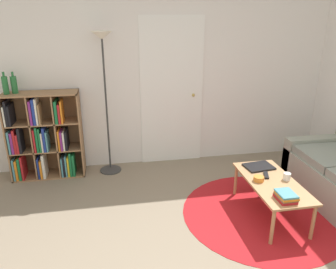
% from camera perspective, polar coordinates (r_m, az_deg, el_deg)
% --- Properties ---
extents(wall_back, '(7.69, 0.11, 2.60)m').
position_cam_1_polar(wall_back, '(4.56, -0.62, 10.55)').
color(wall_back, silver).
rests_on(wall_back, ground_plane).
extents(rug, '(1.72, 1.72, 0.01)m').
position_cam_1_polar(rug, '(3.83, 15.93, -13.04)').
color(rug, '#B2191E').
rests_on(rug, ground_plane).
extents(bookshelf, '(0.92, 0.34, 1.14)m').
position_cam_1_polar(bookshelf, '(4.58, -20.88, -0.53)').
color(bookshelf, '#936B47').
rests_on(bookshelf, ground_plane).
extents(floor_lamp, '(0.29, 0.29, 1.87)m').
position_cam_1_polar(floor_lamp, '(4.24, -11.16, 11.92)').
color(floor_lamp, '#333333').
rests_on(floor_lamp, ground_plane).
extents(coffee_table, '(0.50, 1.01, 0.40)m').
position_cam_1_polar(coffee_table, '(3.67, 17.64, -8.35)').
color(coffee_table, '#AD7F51').
rests_on(coffee_table, ground_plane).
extents(laptop, '(0.34, 0.27, 0.02)m').
position_cam_1_polar(laptop, '(3.91, 15.53, -5.40)').
color(laptop, black).
rests_on(laptop, coffee_table).
extents(bowl, '(0.11, 0.11, 0.05)m').
position_cam_1_polar(bowl, '(3.61, 15.52, -7.43)').
color(bowl, orange).
rests_on(bowl, coffee_table).
extents(book_stack_on_table, '(0.16, 0.21, 0.08)m').
position_cam_1_polar(book_stack_on_table, '(3.33, 19.86, -10.09)').
color(book_stack_on_table, '#B21E23').
rests_on(book_stack_on_table, coffee_table).
extents(cup, '(0.08, 0.08, 0.08)m').
position_cam_1_polar(cup, '(3.71, 20.00, -6.89)').
color(cup, white).
rests_on(cup, coffee_table).
extents(remote, '(0.09, 0.16, 0.02)m').
position_cam_1_polar(remote, '(3.74, 16.72, -6.80)').
color(remote, black).
rests_on(remote, coffee_table).
extents(bottle_left, '(0.07, 0.07, 0.27)m').
position_cam_1_polar(bottle_left, '(4.45, -26.49, 7.71)').
color(bottle_left, '#236633').
rests_on(bottle_left, bookshelf).
extents(bottle_middle, '(0.07, 0.07, 0.26)m').
position_cam_1_polar(bottle_middle, '(4.47, -25.23, 7.89)').
color(bottle_middle, '#236633').
rests_on(bottle_middle, bookshelf).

